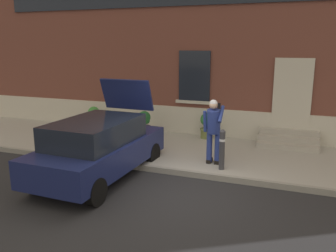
% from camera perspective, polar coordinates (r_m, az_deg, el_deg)
% --- Properties ---
extents(ground_plane, '(80.00, 80.00, 0.00)m').
position_cam_1_polar(ground_plane, '(8.29, 0.78, -10.20)').
color(ground_plane, '#232326').
extents(sidewalk, '(24.00, 3.60, 0.15)m').
position_cam_1_polar(sidewalk, '(10.78, 5.90, -4.28)').
color(sidewalk, '#99968E').
rests_on(sidewalk, ground).
extents(curb_edge, '(24.00, 0.12, 0.15)m').
position_cam_1_polar(curb_edge, '(9.09, 2.83, -7.56)').
color(curb_edge, gray).
rests_on(curb_edge, ground).
extents(building_facade, '(24.00, 1.52, 7.50)m').
position_cam_1_polar(building_facade, '(12.72, 9.33, 14.94)').
color(building_facade, brown).
rests_on(building_facade, ground).
extents(entrance_stoop, '(1.81, 0.96, 0.48)m').
position_cam_1_polar(entrance_stoop, '(11.76, 18.73, -2.11)').
color(entrance_stoop, '#9E998E').
rests_on(entrance_stoop, sidewalk).
extents(hatchback_car_navy, '(1.88, 4.11, 2.34)m').
position_cam_1_polar(hatchback_car_navy, '(8.92, -11.01, -3.29)').
color(hatchback_car_navy, '#161E4C').
rests_on(hatchback_car_navy, ground).
extents(bollard_near_person, '(0.15, 0.15, 1.04)m').
position_cam_1_polar(bollard_near_person, '(9.06, 8.67, -3.51)').
color(bollard_near_person, '#333338').
rests_on(bollard_near_person, sidewalk).
extents(person_on_phone, '(0.51, 0.50, 1.74)m').
position_cam_1_polar(person_on_phone, '(9.31, 7.31, -0.23)').
color(person_on_phone, navy).
rests_on(person_on_phone, sidewalk).
extents(planter_cream, '(0.44, 0.44, 0.86)m').
position_cam_1_polar(planter_cream, '(13.48, -11.76, 1.37)').
color(planter_cream, beige).
rests_on(planter_cream, sidewalk).
extents(planter_charcoal, '(0.44, 0.44, 0.86)m').
position_cam_1_polar(planter_charcoal, '(12.35, -3.79, 0.55)').
color(planter_charcoal, '#2D2D30').
rests_on(planter_charcoal, sidewalk).
extents(planter_olive, '(0.44, 0.44, 0.86)m').
position_cam_1_polar(planter_olive, '(12.03, 6.27, 0.16)').
color(planter_olive, '#606B38').
rests_on(planter_olive, sidewalk).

